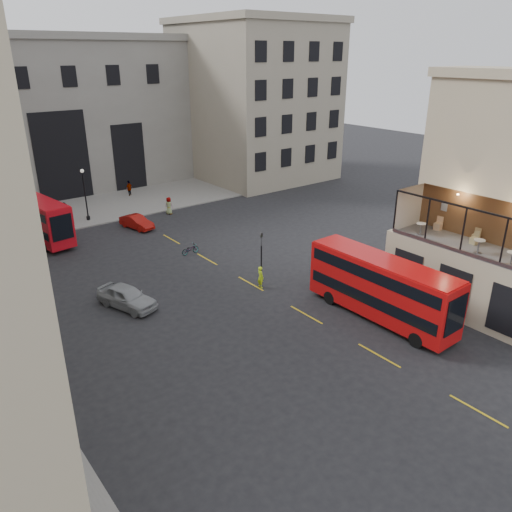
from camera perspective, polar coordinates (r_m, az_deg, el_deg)
ground at (r=31.15m, az=16.20°, el=-9.61°), size 140.00×140.00×0.00m
host_building_main at (r=36.40m, az=27.01°, el=6.84°), size 7.26×11.40×15.10m
host_frontage at (r=35.16m, az=22.95°, el=-2.60°), size 3.00×11.00×4.50m
cafe_floor at (r=34.32m, az=23.52°, el=0.88°), size 3.00×10.00×0.10m
gateway at (r=65.33m, az=-23.23°, el=14.81°), size 35.00×10.60×18.00m
building_right at (r=69.34m, az=-0.24°, el=17.71°), size 16.60×18.60×20.00m
pavement_far at (r=57.40m, az=-19.99°, el=4.84°), size 40.00×12.00×0.12m
traffic_light_near at (r=36.75m, az=0.62°, el=0.63°), size 0.16×0.20×3.80m
traffic_light_far at (r=45.37m, az=-26.87°, el=2.43°), size 0.16×0.20×3.80m
street_lamp_a at (r=35.79m, az=-26.42°, el=-2.52°), size 0.36×0.36×5.33m
street_lamp_b at (r=53.10m, az=-18.89°, el=6.28°), size 0.36×0.36×5.33m
bus_near at (r=32.55m, az=14.11°, el=-3.30°), size 2.47×10.31×4.11m
bus_far at (r=49.34m, az=-23.80°, el=4.18°), size 3.60×10.14×3.96m
car_a at (r=34.68m, az=-14.54°, el=-4.53°), size 3.16×4.85×1.54m
car_b at (r=49.95m, az=-13.48°, el=3.79°), size 2.20×4.10×1.28m
bicycle at (r=42.78m, az=-7.54°, el=0.77°), size 1.66×0.65×0.86m
cyclist at (r=36.28m, az=0.52°, el=-2.42°), size 0.45×0.64×1.65m
pedestrian_a at (r=50.48m, az=-26.46°, el=2.58°), size 1.03×0.86×1.91m
pedestrian_b at (r=55.15m, az=-21.05°, el=4.87°), size 1.06×1.26×1.69m
pedestrian_c at (r=61.43m, az=-14.29°, el=7.46°), size 1.20×0.94×1.90m
pedestrian_d at (r=53.70m, az=-9.92°, el=5.68°), size 0.97×1.07×1.83m
cafe_table_near at (r=32.22m, az=27.22°, el=-0.03°), size 0.62×0.62×0.78m
cafe_table_mid at (r=33.22m, az=24.13°, el=1.24°), size 0.68×0.68×0.85m
cafe_table_far at (r=35.22m, az=18.36°, el=3.16°), size 0.64×0.64×0.80m
cafe_chair_b at (r=34.77m, az=23.68°, el=1.66°), size 0.47×0.47×0.84m
cafe_chair_c at (r=35.39m, az=23.83°, el=1.99°), size 0.44×0.44×0.84m
cafe_chair_d at (r=36.64m, az=20.08°, el=3.26°), size 0.51×0.51×0.93m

